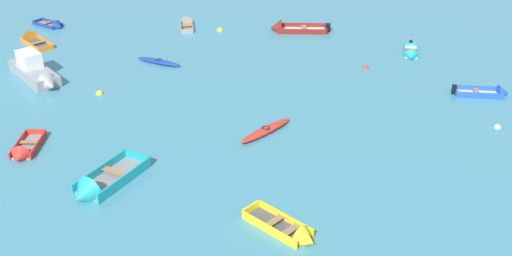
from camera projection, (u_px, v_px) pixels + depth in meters
name	position (u px, v px, depth m)	size (l,w,h in m)	color
rowboat_turquoise_back_row_center	(411.00, 54.00, 42.62)	(1.07, 2.98, 0.86)	beige
kayak_deep_blue_back_row_left	(159.00, 62.00, 41.39)	(3.31, 1.46, 0.31)	navy
rowboat_grey_foreground_center	(186.00, 23.00, 48.45)	(1.70, 3.12, 0.85)	#99754C
rowboat_red_far_back	(23.00, 152.00, 30.88)	(1.45, 3.04, 0.99)	gray
rowboat_yellow_near_camera	(293.00, 233.00, 25.15)	(3.43, 2.81, 0.99)	#4C4C51
rowboat_blue_midfield_left	(491.00, 93.00, 36.99)	(3.32, 1.17, 0.95)	beige
rowboat_turquoise_near_left	(96.00, 187.00, 28.00)	(2.91, 4.51, 1.44)	gray
rowboat_orange_cluster_inner	(31.00, 39.00, 45.15)	(3.33, 3.03, 1.10)	#4C4C51
rowboat_deep_blue_outer_left	(55.00, 26.00, 47.87)	(2.96, 2.09, 0.93)	#99754C
motor_launch_grey_outer_right	(36.00, 72.00, 38.83)	(4.83, 4.51, 1.90)	gray
rowboat_maroon_center	(286.00, 29.00, 47.13)	(4.60, 1.93, 1.36)	beige
kayak_red_midfield_right	(266.00, 130.00, 32.87)	(2.62, 3.37, 0.35)	red
mooring_buoy_midfield	(220.00, 30.00, 47.30)	(0.48, 0.48, 0.48)	yellow
mooring_buoy_central	(497.00, 128.00, 33.51)	(0.37, 0.37, 0.37)	silver
mooring_buoy_outer_edge	(366.00, 68.00, 40.80)	(0.39, 0.39, 0.39)	red
mooring_buoy_trailing	(100.00, 94.00, 37.27)	(0.45, 0.45, 0.45)	yellow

